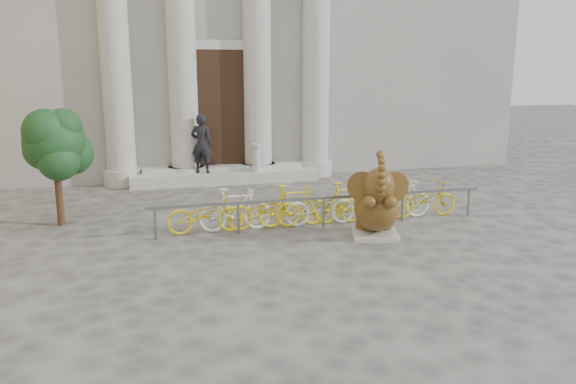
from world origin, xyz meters
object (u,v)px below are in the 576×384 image
object	(u,v)px
elephant_statue	(377,206)
pedestrian	(202,144)
bike_rack	(320,204)
tree	(56,145)

from	to	relation	value
elephant_statue	pedestrian	bearing A→B (deg)	131.02
elephant_statue	bike_rack	bearing A→B (deg)	139.98
bike_rack	tree	size ratio (longest dim) A/B	2.92
elephant_statue	tree	distance (m)	7.39
elephant_statue	bike_rack	world-z (taller)	elephant_statue
pedestrian	elephant_statue	bearing A→B (deg)	137.65
elephant_statue	bike_rack	size ratio (longest dim) A/B	0.24
elephant_statue	bike_rack	distance (m)	1.58
tree	bike_rack	bearing A→B (deg)	-14.59
elephant_statue	tree	xyz separation A→B (m)	(-6.71, 2.85, 1.20)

